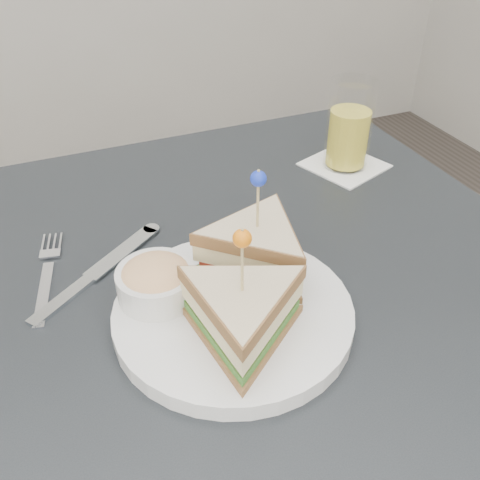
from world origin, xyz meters
name	(u,v)px	position (x,y,z in m)	size (l,w,h in m)	color
table	(236,328)	(0.00, 0.00, 0.67)	(0.80, 0.80, 0.75)	black
plate_meal	(237,287)	(-0.02, -0.05, 0.79)	(0.29, 0.29, 0.15)	white
cutlery_fork	(47,272)	(-0.20, 0.10, 0.75)	(0.05, 0.17, 0.00)	white
cutlery_knife	(95,274)	(-0.15, 0.07, 0.75)	(0.18, 0.14, 0.01)	silver
drink_set	(349,130)	(0.27, 0.19, 0.81)	(0.14, 0.14, 0.14)	white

